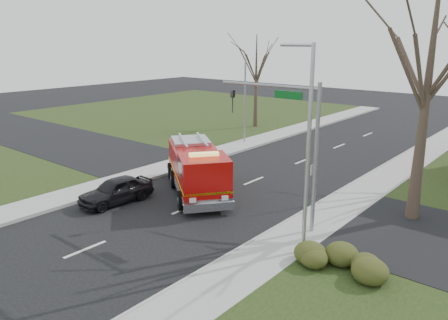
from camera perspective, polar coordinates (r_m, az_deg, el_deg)
The scene contains 12 objects.
ground at distance 22.95m, azimuth -4.98°, elevation -6.34°, with size 120.00×120.00×0.00m, color black.
sidewalk_right at distance 19.40m, azimuth 8.39°, elevation -10.44°, with size 2.40×80.00×0.15m, color #9F9F99.
sidewalk_left at distance 27.40m, azimuth -14.28°, elevation -2.94°, with size 2.40×80.00×0.15m, color #9F9F99.
cross_street_left at distance 42.89m, azimuth -22.86°, elevation 2.89°, with size 30.00×8.00×0.15m, color black.
hedge_corner at distance 17.24m, azimuth 14.79°, elevation -12.42°, with size 2.80×2.00×0.90m, color #283212.
bare_tree_near at distance 21.81m, azimuth 25.34°, elevation 11.17°, with size 6.00×6.00×12.00m.
bare_tree_left at distance 43.21m, azimuth 4.22°, elevation 11.50°, with size 4.50×4.50×9.00m.
traffic_signal_mast at distance 19.65m, azimuth 8.76°, elevation 4.16°, with size 5.29×0.18×6.80m.
streetlight_pole at distance 17.05m, azimuth 10.78°, elevation 1.81°, with size 1.48×0.16×8.40m.
utility_pole_far at distance 36.72m, azimuth 2.74°, elevation 7.60°, with size 0.14×0.14×7.00m, color gray.
fire_engine at distance 24.75m, azimuth -3.52°, elevation -1.38°, with size 7.36×6.49×2.97m.
parked_car_maroon at distance 24.16m, azimuth -13.92°, elevation -3.85°, with size 1.65×4.09×1.40m, color black.
Camera 1 is at (15.10, -15.06, 8.48)m, focal length 35.00 mm.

